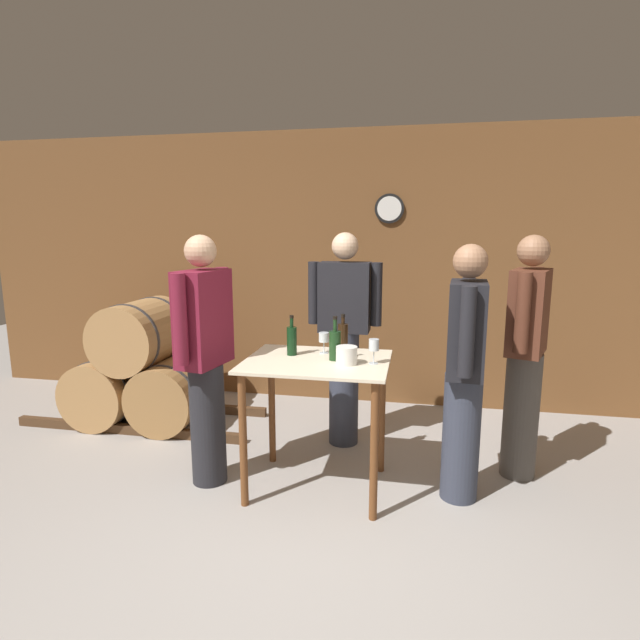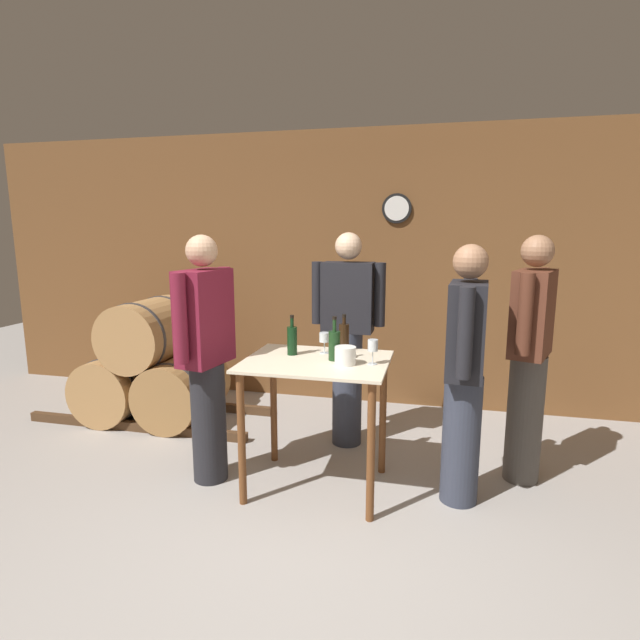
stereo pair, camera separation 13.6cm
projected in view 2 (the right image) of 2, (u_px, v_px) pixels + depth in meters
ground_plane at (296, 570)px, 2.60m from camera, size 14.00×14.00×0.00m
back_wall at (371, 270)px, 4.94m from camera, size 8.40×0.08×2.70m
barrel_rack at (151, 370)px, 4.61m from camera, size 2.12×0.78×1.14m
tasting_table at (316, 387)px, 3.31m from camera, size 0.94×0.75×0.90m
wine_bottle_far_left at (292, 339)px, 3.40m from camera, size 0.07×0.07×0.28m
wine_bottle_left at (334, 344)px, 3.26m from camera, size 0.08×0.08×0.29m
wine_bottle_center at (344, 336)px, 3.53m from camera, size 0.07×0.07×0.26m
wine_glass_near_left at (324, 338)px, 3.44m from camera, size 0.07×0.07×0.15m
wine_glass_near_center at (373, 346)px, 3.16m from camera, size 0.07×0.07×0.16m
ice_bucket at (345, 356)px, 3.16m from camera, size 0.14×0.14×0.12m
person_host at (348, 335)px, 3.99m from camera, size 0.59×0.24×1.73m
person_visitor_with_scarf at (529, 355)px, 3.39m from camera, size 0.34×0.56×1.72m
person_visitor_bearded at (465, 371)px, 3.12m from camera, size 0.25×0.59×1.66m
person_visitor_near_door at (206, 354)px, 3.40m from camera, size 0.29×0.58×1.72m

